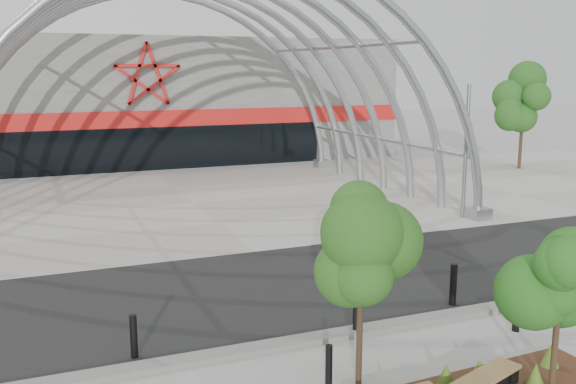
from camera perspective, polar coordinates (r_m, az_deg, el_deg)
name	(u,v)px	position (r m, az deg, el deg)	size (l,w,h in m)	color
ground	(352,330)	(15.56, 5.69, -12.08)	(140.00, 140.00, 0.00)	gray
road	(295,284)	(18.51, 0.59, -8.17)	(140.00, 7.00, 0.02)	black
forecourt	(193,203)	(29.55, -8.44, -0.99)	(60.00, 17.00, 0.04)	#A59E94
kerb	(357,331)	(15.33, 6.14, -12.20)	(60.00, 0.50, 0.12)	slate
arena_building	(129,99)	(46.62, -13.92, 8.07)	(34.00, 15.24, 8.00)	slate
vault_canopy	(193,203)	(29.55, -8.44, -1.00)	(20.80, 15.80, 20.36)	#979CA1
signal_pole	(466,149)	(26.92, 15.53, 3.68)	(0.35, 0.77, 5.46)	slate
street_tree_0	(361,248)	(12.17, 6.55, -5.01)	(1.67, 1.67, 3.81)	black
street_tree_1	(561,269)	(12.71, 23.14, -6.28)	(1.47, 1.47, 3.48)	black
bollard_0	(134,337)	(14.28, -13.55, -12.41)	(0.15, 0.15, 0.96)	black
bollard_1	(329,366)	(12.80, 3.65, -15.22)	(0.14, 0.14, 0.87)	black
bollard_2	(356,315)	(15.15, 6.07, -10.80)	(0.15, 0.15, 0.94)	black
bollard_3	(453,285)	(17.31, 14.48, -7.99)	(0.18, 0.18, 1.12)	black
bollard_4	(517,310)	(16.13, 19.68, -9.81)	(0.17, 0.17, 1.06)	black
bg_tree_1	(524,99)	(41.38, 20.22, 7.75)	(2.70, 2.70, 5.91)	#2E2015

